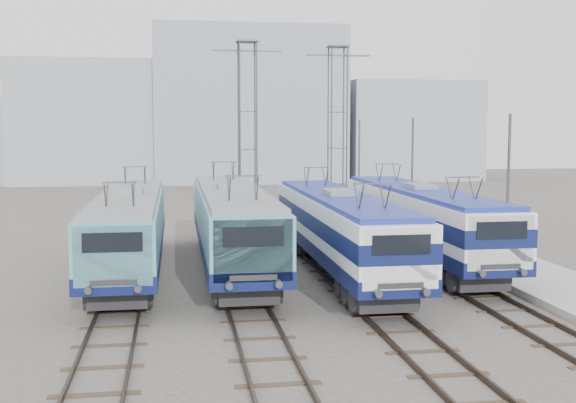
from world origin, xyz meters
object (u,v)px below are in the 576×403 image
(catenary_tower_east, at_px, (337,125))
(mast_rear, at_px, (359,168))
(locomotive_far_right, at_px, (421,216))
(catenary_tower_west, at_px, (247,124))
(locomotive_center_left, at_px, (232,221))
(mast_front, at_px, (508,201))
(locomotive_far_left, at_px, (129,226))
(mast_mid, at_px, (412,179))
(locomotive_center_right, at_px, (340,226))

(catenary_tower_east, xyz_separation_m, mast_rear, (2.10, 2.00, -3.14))
(locomotive_far_right, xyz_separation_m, catenary_tower_west, (-6.75, 14.82, 4.40))
(locomotive_far_right, relative_size, mast_rear, 2.51)
(locomotive_far_right, height_order, catenary_tower_east, catenary_tower_east)
(locomotive_center_left, height_order, locomotive_far_right, locomotive_center_left)
(locomotive_center_left, relative_size, mast_front, 2.62)
(locomotive_far_left, height_order, locomotive_far_right, locomotive_far_right)
(catenary_tower_west, relative_size, catenary_tower_east, 1.00)
(locomotive_far_left, xyz_separation_m, mast_mid, (15.35, 7.47, 1.31))
(locomotive_center_right, distance_m, catenary_tower_east, 20.24)
(mast_front, bearing_deg, locomotive_center_right, 156.91)
(locomotive_far_right, distance_m, mast_front, 5.65)
(locomotive_center_left, height_order, catenary_tower_east, catenary_tower_east)
(locomotive_center_left, height_order, locomotive_center_right, locomotive_center_left)
(locomotive_center_left, relative_size, catenary_tower_west, 1.53)
(locomotive_center_right, distance_m, mast_front, 7.02)
(catenary_tower_east, relative_size, mast_mid, 1.71)
(catenary_tower_west, distance_m, catenary_tower_east, 6.80)
(locomotive_center_left, xyz_separation_m, catenary_tower_east, (8.75, 17.31, 4.36))
(mast_rear, bearing_deg, locomotive_center_left, -119.33)
(mast_rear, bearing_deg, mast_front, -90.00)
(locomotive_center_left, bearing_deg, mast_front, -23.39)
(locomotive_center_left, xyz_separation_m, locomotive_center_right, (4.50, -1.98, -0.04))
(catenary_tower_west, distance_m, mast_front, 22.00)
(locomotive_center_right, xyz_separation_m, mast_rear, (6.35, 21.29, 1.26))
(catenary_tower_west, bearing_deg, catenary_tower_east, 17.10)
(locomotive_center_left, bearing_deg, locomotive_center_right, -23.80)
(locomotive_far_left, distance_m, mast_mid, 17.12)
(locomotive_center_right, xyz_separation_m, mast_mid, (6.35, 9.29, 1.26))
(locomotive_center_right, xyz_separation_m, locomotive_far_right, (4.50, 2.48, 0.01))
(locomotive_center_right, bearing_deg, locomotive_far_left, 168.56)
(catenary_tower_west, xyz_separation_m, mast_rear, (8.60, 4.00, -3.14))
(mast_front, bearing_deg, catenary_tower_west, 113.27)
(locomotive_far_left, bearing_deg, catenary_tower_east, 52.83)
(locomotive_center_right, bearing_deg, locomotive_far_right, 28.83)
(locomotive_far_right, height_order, mast_rear, mast_rear)
(catenary_tower_west, bearing_deg, mast_rear, 24.94)
(locomotive_far_left, xyz_separation_m, locomotive_center_right, (9.00, -1.82, 0.05))
(mast_front, height_order, mast_rear, same)
(locomotive_center_right, bearing_deg, mast_mid, 55.65)
(locomotive_far_right, xyz_separation_m, mast_front, (1.85, -5.18, 1.25))
(mast_rear, bearing_deg, locomotive_far_right, -95.62)
(catenary_tower_east, bearing_deg, locomotive_far_left, -127.17)
(locomotive_center_left, bearing_deg, mast_rear, 60.67)
(mast_front, xyz_separation_m, mast_rear, (0.00, 24.00, 0.00))
(catenary_tower_west, relative_size, mast_rear, 1.71)
(mast_mid, bearing_deg, locomotive_far_right, -105.19)
(locomotive_far_left, xyz_separation_m, locomotive_center_left, (4.50, 0.16, 0.09))
(locomotive_far_left, height_order, locomotive_center_left, locomotive_center_left)
(locomotive_center_left, xyz_separation_m, mast_rear, (10.85, 19.31, 1.22))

